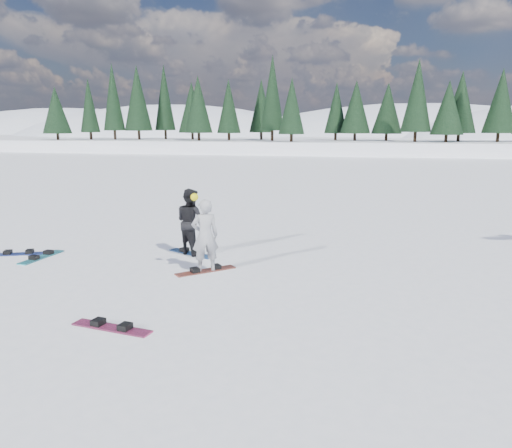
{
  "coord_description": "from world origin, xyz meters",
  "views": [
    {
      "loc": [
        3.68,
        -9.44,
        3.43
      ],
      "look_at": [
        1.07,
        2.06,
        1.1
      ],
      "focal_mm": 35.0,
      "sensor_mm": 36.0,
      "label": 1
    }
  ],
  "objects_px": {
    "snowboard_loose_c": "(19,254)",
    "snowboard_loose_b": "(112,328)",
    "snowboard_loose_a": "(42,257)",
    "snowboarder_woman": "(205,235)",
    "snowboarder_man": "(191,222)"
  },
  "relations": [
    {
      "from": "snowboard_loose_c",
      "to": "snowboard_loose_b",
      "type": "xyz_separation_m",
      "value": [
        4.95,
        -4.02,
        0.0
      ]
    },
    {
      "from": "snowboard_loose_a",
      "to": "snowboard_loose_b",
      "type": "height_order",
      "value": "same"
    },
    {
      "from": "snowboarder_woman",
      "to": "snowboard_loose_a",
      "type": "distance_m",
      "value": 4.73
    },
    {
      "from": "snowboarder_woman",
      "to": "snowboard_loose_a",
      "type": "bearing_deg",
      "value": -31.27
    },
    {
      "from": "snowboarder_woman",
      "to": "snowboard_loose_b",
      "type": "xyz_separation_m",
      "value": [
        -0.49,
        -3.62,
        -0.87
      ]
    },
    {
      "from": "snowboard_loose_a",
      "to": "snowboard_loose_b",
      "type": "distance_m",
      "value": 5.67
    },
    {
      "from": "snowboard_loose_b",
      "to": "snowboarder_man",
      "type": "bearing_deg",
      "value": 103.38
    },
    {
      "from": "snowboard_loose_a",
      "to": "snowboard_loose_b",
      "type": "relative_size",
      "value": 1.0
    },
    {
      "from": "snowboarder_woman",
      "to": "snowboard_loose_b",
      "type": "height_order",
      "value": "snowboarder_woman"
    },
    {
      "from": "snowboard_loose_c",
      "to": "snowboard_loose_a",
      "type": "bearing_deg",
      "value": -31.9
    },
    {
      "from": "snowboard_loose_c",
      "to": "snowboard_loose_b",
      "type": "height_order",
      "value": "same"
    },
    {
      "from": "snowboard_loose_a",
      "to": "snowboard_loose_b",
      "type": "bearing_deg",
      "value": -129.08
    },
    {
      "from": "snowboarder_man",
      "to": "snowboard_loose_b",
      "type": "bearing_deg",
      "value": 125.97
    },
    {
      "from": "snowboard_loose_c",
      "to": "snowboard_loose_b",
      "type": "bearing_deg",
      "value": -60.42
    },
    {
      "from": "snowboarder_man",
      "to": "snowboard_loose_b",
      "type": "distance_m",
      "value": 5.22
    }
  ]
}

